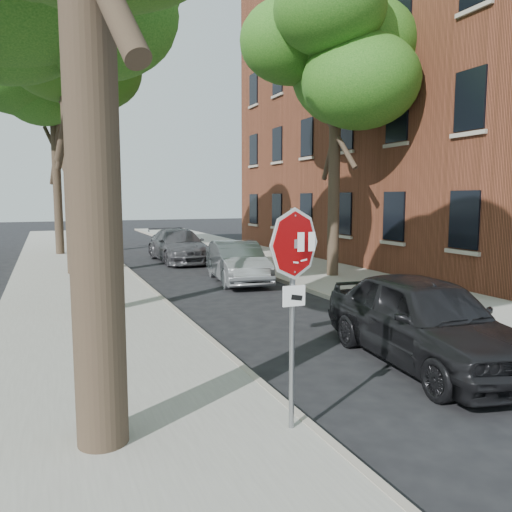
{
  "coord_description": "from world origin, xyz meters",
  "views": [
    {
      "loc": [
        -3.28,
        -5.05,
        2.84
      ],
      "look_at": [
        -0.67,
        1.16,
        2.05
      ],
      "focal_mm": 35.0,
      "sensor_mm": 36.0,
      "label": 1
    }
  ],
  "objects_px": {
    "tree_right": "(334,68)",
    "car_a": "(424,320)",
    "apartment_building": "(436,95)",
    "car_c": "(179,246)",
    "tree_mid_b": "(64,48)",
    "car_b": "(237,262)",
    "stop_sign": "(294,276)",
    "tree_far": "(53,105)"
  },
  "relations": [
    {
      "from": "stop_sign",
      "to": "car_c",
      "type": "relative_size",
      "value": 0.53
    },
    {
      "from": "tree_right",
      "to": "car_a",
      "type": "relative_size",
      "value": 2.06
    },
    {
      "from": "stop_sign",
      "to": "tree_right",
      "type": "bearing_deg",
      "value": 56.62
    },
    {
      "from": "apartment_building",
      "to": "stop_sign",
      "type": "bearing_deg",
      "value": -136.35
    },
    {
      "from": "tree_far",
      "to": "car_b",
      "type": "distance_m",
      "value": 13.51
    },
    {
      "from": "car_b",
      "to": "car_c",
      "type": "distance_m",
      "value": 6.14
    },
    {
      "from": "apartment_building",
      "to": "tree_right",
      "type": "height_order",
      "value": "apartment_building"
    },
    {
      "from": "apartment_building",
      "to": "car_c",
      "type": "bearing_deg",
      "value": 167.3
    },
    {
      "from": "car_c",
      "to": "tree_right",
      "type": "bearing_deg",
      "value": -60.84
    },
    {
      "from": "tree_mid_b",
      "to": "tree_right",
      "type": "relative_size",
      "value": 1.11
    },
    {
      "from": "apartment_building",
      "to": "car_c",
      "type": "relative_size",
      "value": 4.09
    },
    {
      "from": "car_a",
      "to": "car_b",
      "type": "distance_m",
      "value": 9.05
    },
    {
      "from": "tree_right",
      "to": "car_a",
      "type": "height_order",
      "value": "tree_right"
    },
    {
      "from": "car_c",
      "to": "stop_sign",
      "type": "bearing_deg",
      "value": -100.83
    },
    {
      "from": "tree_mid_b",
      "to": "tree_far",
      "type": "xyz_separation_m",
      "value": [
        -0.3,
        6.99,
        -0.78
      ]
    },
    {
      "from": "tree_mid_b",
      "to": "car_a",
      "type": "relative_size",
      "value": 2.29
    },
    {
      "from": "apartment_building",
      "to": "car_b",
      "type": "relative_size",
      "value": 4.85
    },
    {
      "from": "stop_sign",
      "to": "tree_mid_b",
      "type": "height_order",
      "value": "tree_mid_b"
    },
    {
      "from": "car_a",
      "to": "car_b",
      "type": "bearing_deg",
      "value": 95.93
    },
    {
      "from": "tree_mid_b",
      "to": "car_b",
      "type": "xyz_separation_m",
      "value": [
        5.02,
        -3.58,
        -7.31
      ]
    },
    {
      "from": "apartment_building",
      "to": "tree_mid_b",
      "type": "distance_m",
      "value": 16.43
    },
    {
      "from": "stop_sign",
      "to": "car_c",
      "type": "bearing_deg",
      "value": 80.36
    },
    {
      "from": "apartment_building",
      "to": "stop_sign",
      "type": "height_order",
      "value": "apartment_building"
    },
    {
      "from": "stop_sign",
      "to": "tree_far",
      "type": "bearing_deg",
      "value": 95.46
    },
    {
      "from": "tree_mid_b",
      "to": "tree_right",
      "type": "height_order",
      "value": "tree_mid_b"
    },
    {
      "from": "tree_mid_b",
      "to": "car_c",
      "type": "bearing_deg",
      "value": 29.21
    },
    {
      "from": "tree_right",
      "to": "car_a",
      "type": "xyz_separation_m",
      "value": [
        -3.38,
        -8.61,
        -6.44
      ]
    },
    {
      "from": "tree_mid_b",
      "to": "car_c",
      "type": "relative_size",
      "value": 2.1
    },
    {
      "from": "tree_mid_b",
      "to": "car_a",
      "type": "xyz_separation_m",
      "value": [
        5.02,
        -12.62,
        -7.23
      ]
    },
    {
      "from": "car_b",
      "to": "car_c",
      "type": "height_order",
      "value": "car_c"
    },
    {
      "from": "apartment_building",
      "to": "car_b",
      "type": "bearing_deg",
      "value": -163.15
    },
    {
      "from": "apartment_building",
      "to": "car_b",
      "type": "height_order",
      "value": "apartment_building"
    },
    {
      "from": "tree_right",
      "to": "car_b",
      "type": "xyz_separation_m",
      "value": [
        -3.38,
        0.44,
        -6.53
      ]
    },
    {
      "from": "tree_right",
      "to": "car_b",
      "type": "height_order",
      "value": "tree_right"
    },
    {
      "from": "tree_far",
      "to": "car_c",
      "type": "height_order",
      "value": "tree_far"
    },
    {
      "from": "car_a",
      "to": "car_c",
      "type": "height_order",
      "value": "car_a"
    },
    {
      "from": "stop_sign",
      "to": "car_c",
      "type": "height_order",
      "value": "stop_sign"
    },
    {
      "from": "car_b",
      "to": "car_c",
      "type": "xyz_separation_m",
      "value": [
        -0.46,
        6.13,
        0.03
      ]
    },
    {
      "from": "car_c",
      "to": "tree_mid_b",
      "type": "bearing_deg",
      "value": -151.98
    },
    {
      "from": "tree_right",
      "to": "car_b",
      "type": "distance_m",
      "value": 7.36
    },
    {
      "from": "stop_sign",
      "to": "car_a",
      "type": "xyz_separation_m",
      "value": [
        3.3,
        1.53,
        -1.18
      ]
    },
    {
      "from": "stop_sign",
      "to": "car_a",
      "type": "bearing_deg",
      "value": 24.81
    }
  ]
}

